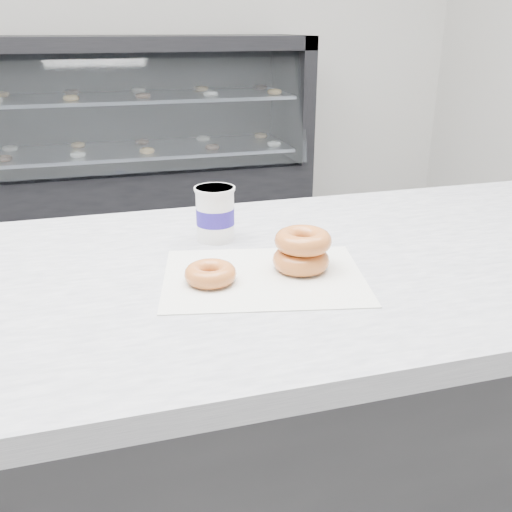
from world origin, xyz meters
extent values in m
plane|color=gray|center=(0.00, 0.00, 0.00)|extent=(5.00, 5.00, 0.00)
cube|color=#333335|center=(0.00, -0.60, 0.43)|extent=(3.00, 0.70, 0.86)
cube|color=silver|center=(0.00, -0.60, 0.88)|extent=(3.06, 0.76, 0.04)
cube|color=black|center=(0.00, 2.10, 0.25)|extent=(2.40, 0.70, 0.50)
cube|color=black|center=(0.00, 2.10, 1.21)|extent=(2.40, 0.70, 0.08)
cube|color=black|center=(0.00, 2.42, 0.88)|extent=(2.40, 0.06, 0.75)
cube|color=black|center=(1.16, 2.10, 0.88)|extent=(0.08, 0.70, 0.75)
cube|color=white|center=(0.00, 1.79, 0.88)|extent=(2.28, 0.16, 0.70)
cube|color=silver|center=(0.00, 2.10, 0.58)|extent=(2.20, 0.55, 0.02)
cube|color=silver|center=(0.00, 2.10, 0.90)|extent=(2.20, 0.55, 0.02)
cube|color=silver|center=(0.15, -0.66, 0.90)|extent=(0.39, 0.32, 0.00)
torus|color=orange|center=(0.06, -0.66, 0.92)|extent=(0.11, 0.11, 0.03)
torus|color=orange|center=(0.22, -0.65, 0.92)|extent=(0.10, 0.10, 0.03)
torus|color=orange|center=(0.23, -0.65, 0.95)|extent=(0.12, 0.12, 0.03)
cylinder|color=white|center=(0.11, -0.45, 0.95)|extent=(0.09, 0.09, 0.11)
cylinder|color=white|center=(0.11, -0.45, 1.01)|extent=(0.08, 0.08, 0.01)
cylinder|color=navy|center=(0.11, -0.45, 0.95)|extent=(0.09, 0.09, 0.03)
camera|label=1|loc=(-0.10, -1.51, 1.30)|focal=40.00mm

